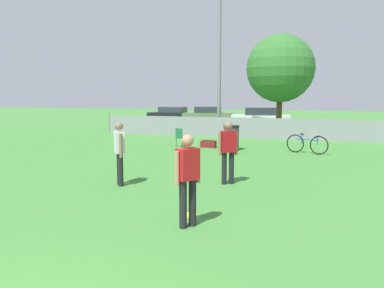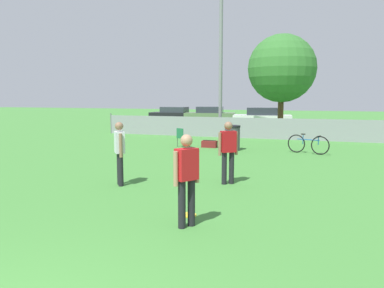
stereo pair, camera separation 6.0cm
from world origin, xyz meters
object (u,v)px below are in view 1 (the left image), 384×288
(player_thrower_red, at_px, (228,149))
(frisbee_disc, at_px, (189,215))
(light_pole, at_px, (220,29))
(parked_car_dark, at_px, (173,115))
(parked_car_olive, at_px, (208,115))
(player_defender_red, at_px, (188,175))
(parked_car_white, at_px, (260,118))
(trash_bin, at_px, (231,138))
(folding_chair_sideline, at_px, (181,136))
(gear_bag_sideline, at_px, (208,144))
(bicycle_sideline, at_px, (307,144))
(tree_near_pole, at_px, (280,69))
(player_receiver_white, at_px, (120,150))

(player_thrower_red, xyz_separation_m, frisbee_disc, (-0.08, -2.74, -0.90))
(light_pole, height_order, parked_car_dark, light_pole)
(parked_car_olive, bearing_deg, player_defender_red, -84.79)
(parked_car_dark, relative_size, parked_car_olive, 0.95)
(parked_car_white, bearing_deg, trash_bin, -95.11)
(player_defender_red, relative_size, folding_chair_sideline, 1.91)
(parked_car_dark, bearing_deg, folding_chair_sideline, -69.23)
(gear_bag_sideline, bearing_deg, bicycle_sideline, -6.48)
(light_pole, distance_m, bicycle_sideline, 9.32)
(tree_near_pole, bearing_deg, parked_car_white, 108.39)
(player_receiver_white, relative_size, folding_chair_sideline, 1.91)
(frisbee_disc, height_order, bicycle_sideline, bicycle_sideline)
(player_receiver_white, distance_m, parked_car_olive, 22.29)
(light_pole, xyz_separation_m, frisbee_disc, (3.19, -14.31, -5.92))
(player_defender_red, xyz_separation_m, folding_chair_sideline, (-3.69, 9.55, -0.44))
(parked_car_dark, bearing_deg, bicycle_sideline, -54.51)
(player_thrower_red, distance_m, bicycle_sideline, 6.29)
(frisbee_disc, bearing_deg, parked_car_olive, 105.47)
(tree_near_pole, distance_m, player_thrower_red, 12.86)
(tree_near_pole, xyz_separation_m, frisbee_disc, (-0.08, -15.28, -3.75))
(frisbee_disc, bearing_deg, gear_bag_sideline, 104.11)
(frisbee_disc, relative_size, parked_car_white, 0.07)
(player_thrower_red, bearing_deg, tree_near_pole, 53.93)
(folding_chair_sideline, bearing_deg, parked_car_olive, -52.36)
(player_receiver_white, distance_m, parked_car_dark, 23.34)
(player_receiver_white, xyz_separation_m, parked_car_dark, (-7.38, 22.14, -0.24))
(light_pole, distance_m, player_defender_red, 16.07)
(player_thrower_red, relative_size, trash_bin, 1.53)
(frisbee_disc, bearing_deg, player_thrower_red, 88.23)
(bicycle_sideline, relative_size, gear_bag_sideline, 2.44)
(tree_near_pole, xyz_separation_m, parked_car_olive, (-6.62, 8.35, -3.09))
(trash_bin, bearing_deg, parked_car_dark, 119.63)
(player_defender_red, bearing_deg, bicycle_sideline, 23.54)
(frisbee_disc, relative_size, bicycle_sideline, 0.18)
(light_pole, height_order, gear_bag_sideline, light_pole)
(player_thrower_red, xyz_separation_m, folding_chair_sideline, (-3.60, 6.22, -0.44))
(parked_car_olive, bearing_deg, player_thrower_red, -82.69)
(frisbee_disc, bearing_deg, tree_near_pole, 89.70)
(player_thrower_red, distance_m, frisbee_disc, 2.89)
(light_pole, distance_m, parked_car_white, 8.55)
(player_defender_red, relative_size, player_thrower_red, 1.00)
(trash_bin, distance_m, parked_car_olive, 15.90)
(player_receiver_white, height_order, parked_car_olive, player_receiver_white)
(parked_car_dark, height_order, parked_car_olive, parked_car_olive)
(frisbee_disc, xyz_separation_m, bicycle_sideline, (1.83, 8.76, 0.36))
(frisbee_disc, bearing_deg, bicycle_sideline, 78.19)
(parked_car_olive, bearing_deg, light_pole, -80.51)
(light_pole, xyz_separation_m, parked_car_dark, (-6.63, 9.56, -5.27))
(tree_near_pole, xyz_separation_m, player_receiver_white, (-2.52, -13.56, -2.85))
(frisbee_disc, xyz_separation_m, parked_car_olive, (-6.54, 23.63, 0.66))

